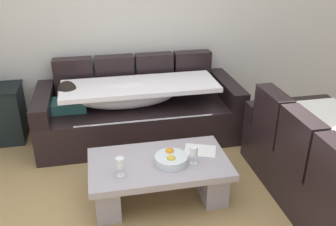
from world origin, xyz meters
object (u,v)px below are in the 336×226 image
(fruit_bowl, at_px, (171,159))
(wine_glass_near_right, at_px, (194,152))
(couch_along_wall, at_px, (137,110))
(wine_glass_near_left, at_px, (120,164))
(couch_near_window, at_px, (333,170))
(open_magazine, at_px, (200,151))
(coffee_table, at_px, (159,175))

(fruit_bowl, xyz_separation_m, wine_glass_near_right, (0.18, -0.05, 0.08))
(couch_along_wall, bearing_deg, wine_glass_near_left, -102.65)
(couch_along_wall, relative_size, couch_near_window, 1.24)
(couch_along_wall, distance_m, wine_glass_near_right, 1.33)
(open_magazine, bearing_deg, couch_near_window, -2.00)
(coffee_table, relative_size, wine_glass_near_left, 7.23)
(couch_near_window, bearing_deg, coffee_table, 75.69)
(couch_along_wall, bearing_deg, open_magazine, -68.31)
(coffee_table, relative_size, open_magazine, 4.29)
(wine_glass_near_left, height_order, open_magazine, wine_glass_near_left)
(coffee_table, height_order, fruit_bowl, fruit_bowl)
(couch_near_window, distance_m, wine_glass_near_left, 1.80)
(couch_near_window, bearing_deg, open_magazine, 66.61)
(fruit_bowl, distance_m, open_magazine, 0.33)
(couch_near_window, relative_size, coffee_table, 1.52)
(wine_glass_near_right, bearing_deg, wine_glass_near_left, -175.31)
(couch_along_wall, height_order, coffee_table, couch_along_wall)
(fruit_bowl, bearing_deg, coffee_table, 152.46)
(couch_near_window, bearing_deg, wine_glass_near_right, 77.03)
(couch_near_window, xyz_separation_m, coffee_table, (-1.44, 0.37, -0.10))
(coffee_table, height_order, open_magazine, open_magazine)
(coffee_table, height_order, wine_glass_near_right, wine_glass_near_right)
(couch_near_window, height_order, coffee_table, couch_near_window)
(couch_near_window, bearing_deg, fruit_bowl, 76.72)
(couch_along_wall, relative_size, open_magazine, 8.07)
(open_magazine, bearing_deg, wine_glass_near_left, -140.81)
(wine_glass_near_right, bearing_deg, fruit_bowl, 164.77)
(fruit_bowl, distance_m, wine_glass_near_left, 0.45)
(fruit_bowl, bearing_deg, open_magazine, 24.36)
(coffee_table, distance_m, fruit_bowl, 0.21)
(couch_along_wall, xyz_separation_m, wine_glass_near_left, (-0.30, -1.33, 0.16))
(wine_glass_near_right, xyz_separation_m, open_magazine, (0.11, 0.18, -0.11))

